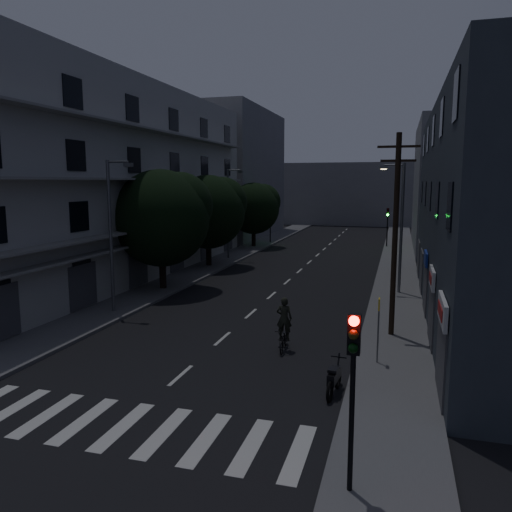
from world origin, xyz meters
The scene contains 23 objects.
ground centered at (0.00, 25.00, 0.00)m, with size 160.00×160.00×0.00m, color black.
sidewalk_left centered at (-7.50, 25.00, 0.07)m, with size 3.00×90.00×0.15m, color #565659.
sidewalk_right centered at (7.50, 25.00, 0.07)m, with size 3.00×90.00×0.15m, color #565659.
crosswalk centered at (0.00, -2.00, 0.00)m, with size 10.90×3.00×0.01m.
lane_markings centered at (0.00, 31.25, 0.01)m, with size 0.15×60.50×0.01m.
building_left centered at (-11.98, 18.00, 6.99)m, with size 7.00×36.00×14.00m.
building_right centered at (11.99, 14.00, 5.50)m, with size 6.19×28.00×11.00m.
building_far_left centered at (-12.00, 48.00, 8.00)m, with size 6.00×20.00×16.00m, color slate.
building_far_right centered at (12.00, 42.00, 6.50)m, with size 6.00×20.00×13.00m, color slate.
building_far_end centered at (0.00, 70.00, 5.00)m, with size 24.00×8.00×10.00m, color slate.
tree_near centered at (-7.15, 15.09, 4.96)m, with size 6.23×6.23×7.69m.
tree_mid centered at (-7.56, 24.34, 4.80)m, with size 6.05×6.05×7.45m.
tree_far centered at (-7.50, 37.35, 4.41)m, with size 5.49×5.49×6.79m.
traffic_signal_near centered at (6.66, -3.48, 3.10)m, with size 0.28×0.37×4.10m.
traffic_signal_far_right centered at (6.28, 40.95, 3.10)m, with size 0.28×0.37×4.10m.
traffic_signal_far_left centered at (-6.67, 40.98, 3.10)m, with size 0.28×0.37×4.10m.
street_lamp_left_near centered at (-7.02, 9.02, 4.60)m, with size 1.51×0.25×8.00m.
street_lamp_right centered at (7.52, 18.00, 4.60)m, with size 1.51×0.25×8.00m.
street_lamp_left_far centered at (-7.29, 28.58, 4.60)m, with size 1.51×0.25×8.00m.
utility_pole centered at (7.34, 8.84, 4.87)m, with size 1.80×0.24×9.00m.
bus_stop_sign centered at (6.89, 4.96, 1.89)m, with size 0.06×0.35×2.52m.
motorcycle centered at (5.61, 1.98, 0.49)m, with size 0.56×1.93×1.24m.
cyclist centered at (3.02, 5.81, 0.77)m, with size 0.76×1.84×2.28m.
Camera 1 is at (7.50, -14.01, 7.06)m, focal length 35.00 mm.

